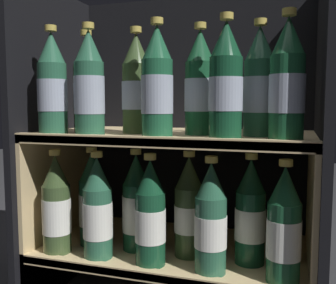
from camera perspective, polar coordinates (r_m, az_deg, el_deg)
fridge_back_wall at (r=1.23m, az=3.68°, el=0.43°), size 0.74×0.02×0.86m
fridge_side_left at (r=1.19m, az=-15.91°, el=0.06°), size 0.02×0.42×0.86m
fridge_side_right at (r=1.00m, az=21.35°, el=-1.19°), size 0.02×0.42×0.86m
shelf_lower at (r=1.10m, az=0.76°, el=-16.13°), size 0.70×0.38×0.16m
shelf_upper at (r=1.04m, az=0.83°, el=-4.71°), size 0.70×0.38×0.47m
bottle_upper_front_0 at (r=1.03m, az=-16.45°, el=7.71°), size 0.07×0.07×0.27m
bottle_upper_front_1 at (r=0.97m, az=-11.36°, el=7.91°), size 0.07×0.07×0.27m
bottle_upper_front_2 at (r=0.90m, az=-1.36°, el=8.23°), size 0.07×0.07×0.27m
bottle_upper_front_3 at (r=0.86m, az=8.38°, el=8.35°), size 0.07×0.07×0.27m
bottle_upper_front_4 at (r=0.85m, az=16.91°, el=8.17°), size 0.07×0.07×0.27m
bottle_upper_back_0 at (r=1.07m, az=-11.66°, el=7.78°), size 0.07×0.07×0.27m
bottle_upper_back_1 at (r=1.01m, az=-4.63°, el=8.00°), size 0.07×0.07×0.27m
bottle_upper_back_2 at (r=0.96m, az=4.64°, el=8.09°), size 0.07×0.07×0.27m
bottle_upper_back_3 at (r=0.94m, az=13.08°, el=8.01°), size 0.07×0.07×0.27m
bottle_lower_front_0 at (r=1.06m, az=-15.89°, el=-9.15°), size 0.07×0.07×0.27m
bottle_lower_front_1 at (r=1.00m, az=-10.17°, el=-9.90°), size 0.07×0.07×0.27m
bottle_lower_front_2 at (r=0.95m, az=-2.58°, el=-10.70°), size 0.07×0.07×0.27m
bottle_lower_front_3 at (r=0.91m, az=6.22°, el=-11.42°), size 0.07×0.07×0.27m
bottle_lower_front_4 at (r=0.89m, az=16.48°, el=-11.99°), size 0.07×0.07×0.27m
bottle_lower_back_0 at (r=1.10m, az=-10.91°, el=-8.51°), size 0.07×0.07×0.27m
bottle_lower_back_1 at (r=1.04m, az=-4.63°, el=-9.21°), size 0.07×0.07×0.27m
bottle_lower_back_2 at (r=1.00m, az=3.04°, el=-9.76°), size 0.07×0.07×0.27m
bottle_lower_back_3 at (r=0.97m, az=11.86°, el=-10.34°), size 0.07×0.07×0.27m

